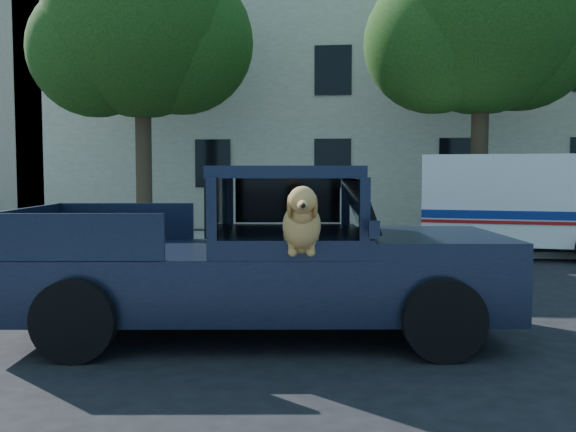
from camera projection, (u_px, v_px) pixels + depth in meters
name	position (u px, v px, depth m)	size (l,w,h in m)	color
ground	(191.00, 330.00, 7.84)	(120.00, 120.00, 0.00)	black
far_sidewalk	(286.00, 242.00, 16.94)	(60.00, 4.00, 0.15)	gray
lane_stripes	(359.00, 284.00, 10.96)	(21.60, 0.14, 0.01)	silver
street_tree_left	(143.00, 33.00, 17.45)	(6.00, 5.20, 8.60)	#332619
street_tree_mid	(483.00, 23.00, 16.35)	(6.00, 5.20, 8.60)	#332619
building_main	(392.00, 101.00, 23.49)	(26.00, 6.00, 9.00)	beige
pickup_truck	(255.00, 278.00, 7.58)	(5.81, 3.09, 2.00)	black
mail_truck	(514.00, 212.00, 14.60)	(4.46, 2.69, 2.31)	silver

